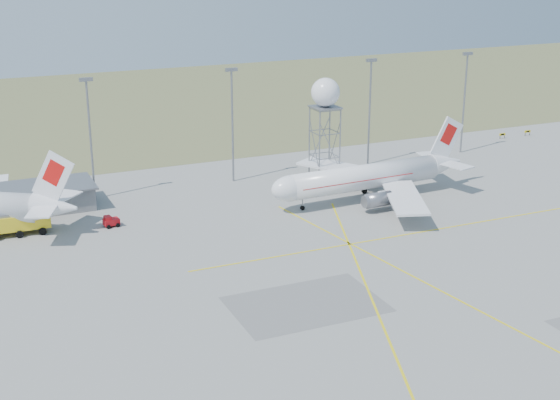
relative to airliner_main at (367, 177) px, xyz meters
name	(u,v)px	position (x,y,z in m)	size (l,w,h in m)	color
ground	(523,326)	(-6.72, -46.95, -3.89)	(400.00, 400.00, 0.00)	gray
grass_strip	(171,103)	(-6.72, 93.05, -3.88)	(400.00, 120.00, 0.03)	#4D5931
building_grey	(35,198)	(-51.72, 17.05, -1.92)	(19.00, 10.00, 3.90)	gray
mast_a	(90,129)	(-41.72, 19.05, 8.18)	(2.20, 0.50, 20.50)	gray
mast_b	(232,116)	(-16.72, 19.05, 8.18)	(2.20, 0.50, 20.50)	gray
mast_c	(370,103)	(11.28, 19.05, 8.18)	(2.20, 0.50, 20.50)	gray
mast_d	(465,94)	(33.28, 19.05, 8.18)	(2.20, 0.50, 20.50)	gray
taxi_sign_near	(502,135)	(48.88, 25.04, -3.01)	(1.60, 0.17, 1.20)	black
taxi_sign_far	(528,132)	(55.88, 25.04, -3.01)	(1.60, 0.17, 1.20)	black
airliner_main	(367,177)	(0.00, 0.00, 0.00)	(37.37, 36.29, 12.71)	white
radar_tower	(325,123)	(-1.14, 13.50, 6.53)	(5.13, 5.13, 18.57)	gray
fire_truck	(20,223)	(-55.19, 6.53, -2.14)	(9.22, 3.86, 3.66)	yellow
baggage_tug	(111,222)	(-42.22, 4.26, -3.22)	(2.49, 2.12, 1.78)	red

